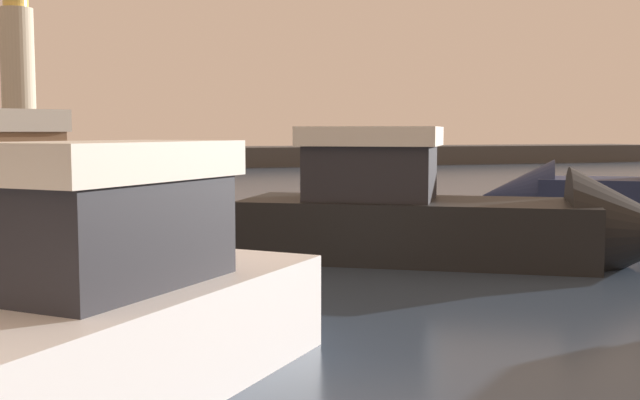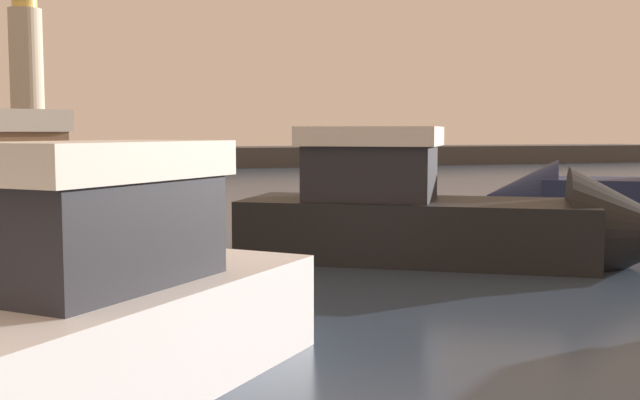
# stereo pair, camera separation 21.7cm
# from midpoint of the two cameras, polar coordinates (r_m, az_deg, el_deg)

# --- Properties ---
(ground_plane) EXTENTS (220.00, 220.00, 0.00)m
(ground_plane) POSITION_cam_midpoint_polar(r_m,az_deg,el_deg) (30.01, -9.24, -0.09)
(ground_plane) COLOR #2D3D51
(breakwater) EXTENTS (91.50, 5.50, 1.47)m
(breakwater) POSITION_cam_midpoint_polar(r_m,az_deg,el_deg) (58.70, -13.63, 3.04)
(breakwater) COLOR #423F3D
(breakwater) RESTS_ON ground_plane
(lighthouse) EXTENTS (2.27, 2.27, 11.88)m
(lighthouse) POSITION_cam_midpoint_polar(r_m,az_deg,el_deg) (58.71, -20.72, 9.08)
(lighthouse) COLOR beige
(lighthouse) RESTS_ON breakwater
(motorboat_1) EXTENTS (6.53, 6.68, 2.92)m
(motorboat_1) POSITION_cam_midpoint_polar(r_m,az_deg,el_deg) (7.19, -21.19, -10.09)
(motorboat_1) COLOR white
(motorboat_1) RESTS_ON ground_plane
(motorboat_3) EXTENTS (8.51, 6.82, 4.02)m
(motorboat_3) POSITION_cam_midpoint_polar(r_m,az_deg,el_deg) (24.43, 22.76, 1.13)
(motorboat_3) COLOR #1E284C
(motorboat_3) RESTS_ON ground_plane
(motorboat_5) EXTENTS (9.04, 6.96, 3.36)m
(motorboat_5) POSITION_cam_midpoint_polar(r_m,az_deg,el_deg) (16.13, 11.76, -1.32)
(motorboat_5) COLOR black
(motorboat_5) RESTS_ON ground_plane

